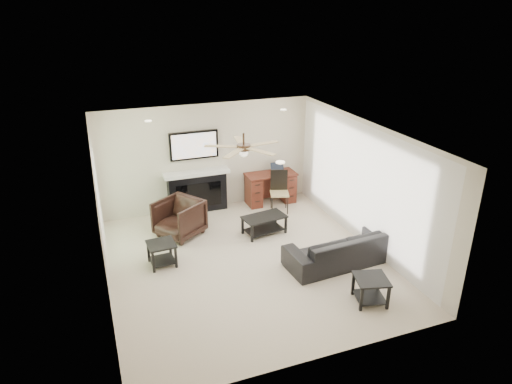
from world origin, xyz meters
The scene contains 10 objects.
room_shell centered at (0.19, 0.08, 1.68)m, with size 5.50×5.54×2.52m.
sofa centered at (1.64, -0.63, 0.30)m, with size 2.08×0.81×0.61m, color black.
armchair centered at (-0.96, 1.52, 0.39)m, with size 0.84×0.87×0.79m, color black.
coffee_table centered at (0.74, 0.97, 0.20)m, with size 0.90×0.50×0.40m, color black.
end_table_near centered at (1.49, -1.88, 0.23)m, with size 0.52×0.52×0.45m, color black.
end_table_left centered at (-1.51, 0.47, 0.23)m, with size 0.50×0.50×0.45m, color black.
fireplace_unit centered at (-0.30, 2.58, 0.95)m, with size 1.52×0.34×1.91m, color black.
desk centered at (1.48, 2.44, 0.38)m, with size 1.22×0.56×0.76m, color #401610.
desk_chair centered at (1.48, 1.89, 0.48)m, with size 0.42×0.44×0.97m, color black.
laptop centered at (1.68, 2.42, 0.88)m, with size 0.33×0.24×0.23m, color black.
Camera 1 is at (-2.45, -7.09, 4.57)m, focal length 32.00 mm.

